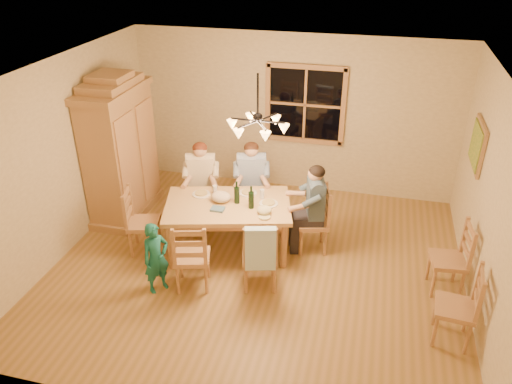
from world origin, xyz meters
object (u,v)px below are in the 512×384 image
(chair_end_right, at_px, (312,231))
(child, at_px, (156,258))
(adult_slate_man, at_px, (314,198))
(adult_woman, at_px, (201,173))
(chair_far_left, at_px, (203,204))
(chair_far_right, at_px, (252,203))
(chandelier, at_px, (258,125))
(wine_bottle_a, at_px, (237,192))
(adult_plaid_man, at_px, (251,173))
(chair_near_right, at_px, (260,266))
(armoire, at_px, (121,153))
(chair_near_left, at_px, (193,266))
(wine_bottle_b, at_px, (251,197))
(dining_table, at_px, (228,210))
(chair_spare_back, at_px, (446,270))
(chair_spare_front, at_px, (452,318))
(chair_end_left, at_px, (145,232))

(chair_end_right, relative_size, child, 1.02)
(adult_slate_man, bearing_deg, adult_woman, 63.43)
(chair_far_left, distance_m, chair_far_right, 0.77)
(chandelier, relative_size, adult_slate_man, 0.88)
(wine_bottle_a, bearing_deg, adult_plaid_man, 90.12)
(child, bearing_deg, chair_near_right, -35.40)
(armoire, distance_m, chair_near_left, 2.42)
(chair_near_left, bearing_deg, wine_bottle_b, 42.86)
(chandelier, height_order, chair_far_right, chandelier)
(chair_near_right, bearing_deg, wine_bottle_a, 109.78)
(dining_table, distance_m, adult_plaid_man, 0.90)
(chair_near_right, height_order, wine_bottle_a, wine_bottle_a)
(chair_end_right, xyz_separation_m, adult_slate_man, (0.00, 0.00, 0.54))
(chair_far_left, height_order, adult_woman, adult_woman)
(armoire, bearing_deg, adult_slate_man, -6.05)
(chair_end_right, distance_m, adult_woman, 1.90)
(adult_woman, distance_m, chair_spare_back, 3.72)
(chair_far_right, xyz_separation_m, wine_bottle_a, (0.00, -0.81, 0.62))
(adult_woman, xyz_separation_m, chair_spare_front, (3.58, -1.78, -0.54))
(adult_woman, bearing_deg, child, 75.34)
(chair_far_right, relative_size, wine_bottle_b, 3.00)
(chair_end_left, bearing_deg, chandelier, 75.66)
(chandelier, bearing_deg, wine_bottle_b, 120.20)
(wine_bottle_b, relative_size, chair_spare_front, 0.33)
(chair_near_right, distance_m, adult_slate_man, 1.24)
(chair_spare_back, bearing_deg, wine_bottle_a, 78.32)
(chair_far_right, distance_m, wine_bottle_b, 1.12)
(dining_table, xyz_separation_m, wine_bottle_a, (0.12, 0.06, 0.27))
(chair_far_right, bearing_deg, chair_end_left, 27.98)
(adult_slate_man, bearing_deg, chair_end_right, -0.00)
(chair_near_right, bearing_deg, adult_plaid_man, 93.37)
(chair_near_right, relative_size, chair_end_left, 1.00)
(chandelier, relative_size, adult_plaid_man, 0.88)
(chandelier, bearing_deg, child, -144.91)
(dining_table, xyz_separation_m, chair_end_left, (-1.16, -0.31, -0.35))
(wine_bottle_a, bearing_deg, armoire, 164.24)
(chair_spare_front, xyz_separation_m, chair_spare_back, (0.00, 0.91, 0.00))
(adult_woman, height_order, chair_spare_back, adult_woman)
(chair_far_right, height_order, chair_spare_front, same)
(dining_table, height_order, chair_spare_front, chair_spare_front)
(chair_near_right, bearing_deg, chair_far_left, 117.90)
(chandelier, bearing_deg, adult_woman, 139.30)
(chandelier, relative_size, chair_spare_back, 0.78)
(chandelier, relative_size, wine_bottle_a, 2.33)
(chair_end_right, distance_m, child, 2.27)
(chair_near_right, xyz_separation_m, chair_spare_front, (2.32, -0.42, 0.00))
(chair_end_right, bearing_deg, chair_spare_back, -120.45)
(chandelier, distance_m, dining_table, 1.53)
(adult_slate_man, relative_size, wine_bottle_a, 2.65)
(chair_spare_front, bearing_deg, chair_far_left, 68.25)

